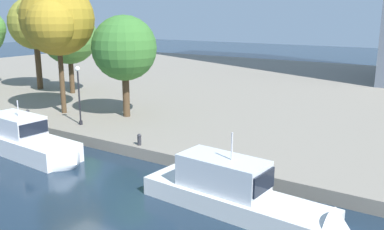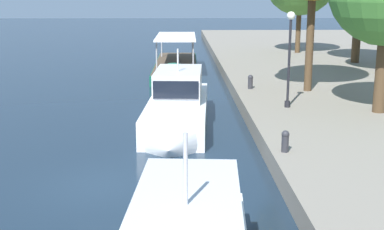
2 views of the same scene
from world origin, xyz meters
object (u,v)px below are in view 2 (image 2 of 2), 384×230
Objects in this scene: mooring_bollard_1 at (250,81)px; motor_yacht_1 at (177,112)px; lamp_post at (290,51)px; tour_boat_0 at (176,71)px; mooring_bollard_0 at (285,140)px.

motor_yacht_1 is at bearing -36.35° from mooring_bollard_1.
mooring_bollard_1 is 0.18× the size of lamp_post.
mooring_bollard_1 is (10.16, 4.33, 0.91)m from tour_boat_0.
lamp_post is at bearing 101.34° from motor_yacht_1.
tour_boat_0 is at bearing -156.93° from mooring_bollard_1.
motor_yacht_1 is 2.27× the size of lamp_post.
mooring_bollard_1 reaches higher than mooring_bollard_0.
tour_boat_0 is 18.81× the size of mooring_bollard_0.
mooring_bollard_0 is at bearing 33.74° from motor_yacht_1.
tour_boat_0 is at bearing -160.12° from lamp_post.
mooring_bollard_1 is at bearing 24.02° from tour_boat_0.
lamp_post is (15.09, 5.46, 3.19)m from tour_boat_0.
tour_boat_0 reaches higher than mooring_bollard_1.
tour_boat_0 is 3.20× the size of lamp_post.
tour_boat_0 reaches higher than mooring_bollard_0.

